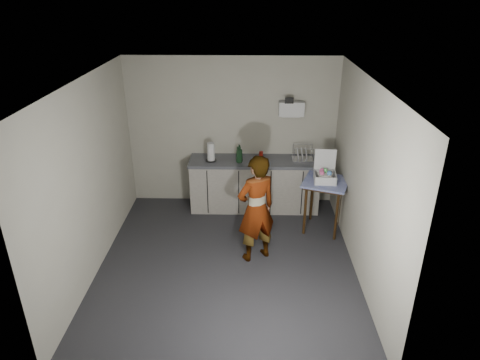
{
  "coord_description": "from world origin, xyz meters",
  "views": [
    {
      "loc": [
        0.3,
        -5.07,
        3.66
      ],
      "look_at": [
        0.17,
        0.45,
        1.11
      ],
      "focal_mm": 32.0,
      "sensor_mm": 36.0,
      "label": 1
    }
  ],
  "objects_px": {
    "dark_bottle": "(239,154)",
    "bakery_box": "(325,175)",
    "standing_man": "(256,209)",
    "soda_can": "(261,155)",
    "dish_rack": "(302,157)",
    "soap_bottle": "(239,154)",
    "kitchen_counter": "(254,185)",
    "side_table": "(325,187)",
    "paper_towel": "(211,152)"
  },
  "relations": [
    {
      "from": "kitchen_counter",
      "to": "soap_bottle",
      "type": "xyz_separation_m",
      "value": [
        -0.26,
        -0.1,
        0.64
      ]
    },
    {
      "from": "dark_bottle",
      "to": "side_table",
      "type": "bearing_deg",
      "value": -27.02
    },
    {
      "from": "standing_man",
      "to": "soap_bottle",
      "type": "relative_size",
      "value": 5.2
    },
    {
      "from": "standing_man",
      "to": "soda_can",
      "type": "distance_m",
      "value": 1.62
    },
    {
      "from": "side_table",
      "to": "standing_man",
      "type": "relative_size",
      "value": 0.54
    },
    {
      "from": "kitchen_counter",
      "to": "bakery_box",
      "type": "distance_m",
      "value": 1.4
    },
    {
      "from": "kitchen_counter",
      "to": "paper_towel",
      "type": "relative_size",
      "value": 6.99
    },
    {
      "from": "standing_man",
      "to": "soda_can",
      "type": "height_order",
      "value": "standing_man"
    },
    {
      "from": "dark_bottle",
      "to": "bakery_box",
      "type": "xyz_separation_m",
      "value": [
        1.35,
        -0.69,
        -0.06
      ]
    },
    {
      "from": "side_table",
      "to": "standing_man",
      "type": "bearing_deg",
      "value": -123.55
    },
    {
      "from": "dish_rack",
      "to": "bakery_box",
      "type": "xyz_separation_m",
      "value": [
        0.27,
        -0.74,
        -0.0
      ]
    },
    {
      "from": "paper_towel",
      "to": "dish_rack",
      "type": "bearing_deg",
      "value": 3.2
    },
    {
      "from": "standing_man",
      "to": "dark_bottle",
      "type": "height_order",
      "value": "standing_man"
    },
    {
      "from": "dish_rack",
      "to": "bakery_box",
      "type": "distance_m",
      "value": 0.79
    },
    {
      "from": "dark_bottle",
      "to": "paper_towel",
      "type": "relative_size",
      "value": 0.75
    },
    {
      "from": "kitchen_counter",
      "to": "bakery_box",
      "type": "height_order",
      "value": "bakery_box"
    },
    {
      "from": "paper_towel",
      "to": "bakery_box",
      "type": "height_order",
      "value": "bakery_box"
    },
    {
      "from": "side_table",
      "to": "soap_bottle",
      "type": "distance_m",
      "value": 1.53
    },
    {
      "from": "side_table",
      "to": "paper_towel",
      "type": "relative_size",
      "value": 2.69
    },
    {
      "from": "soap_bottle",
      "to": "bakery_box",
      "type": "distance_m",
      "value": 1.48
    },
    {
      "from": "side_table",
      "to": "dish_rack",
      "type": "height_order",
      "value": "dish_rack"
    },
    {
      "from": "side_table",
      "to": "soda_can",
      "type": "distance_m",
      "value": 1.29
    },
    {
      "from": "dark_bottle",
      "to": "dish_rack",
      "type": "bearing_deg",
      "value": 2.84
    },
    {
      "from": "kitchen_counter",
      "to": "paper_towel",
      "type": "distance_m",
      "value": 0.98
    },
    {
      "from": "standing_man",
      "to": "bakery_box",
      "type": "distance_m",
      "value": 1.36
    },
    {
      "from": "paper_towel",
      "to": "bakery_box",
      "type": "bearing_deg",
      "value": -19.85
    },
    {
      "from": "standing_man",
      "to": "side_table",
      "type": "bearing_deg",
      "value": -172.55
    },
    {
      "from": "kitchen_counter",
      "to": "bakery_box",
      "type": "bearing_deg",
      "value": -33.48
    },
    {
      "from": "soda_can",
      "to": "dish_rack",
      "type": "height_order",
      "value": "dish_rack"
    },
    {
      "from": "kitchen_counter",
      "to": "soap_bottle",
      "type": "height_order",
      "value": "soap_bottle"
    },
    {
      "from": "soap_bottle",
      "to": "bakery_box",
      "type": "relative_size",
      "value": 0.66
    },
    {
      "from": "standing_man",
      "to": "dish_rack",
      "type": "xyz_separation_m",
      "value": [
        0.8,
        1.57,
        0.17
      ]
    },
    {
      "from": "soda_can",
      "to": "dark_bottle",
      "type": "bearing_deg",
      "value": -166.66
    },
    {
      "from": "paper_towel",
      "to": "standing_man",
      "type": "bearing_deg",
      "value": -63.24
    },
    {
      "from": "side_table",
      "to": "standing_man",
      "type": "xyz_separation_m",
      "value": [
        -1.09,
        -0.82,
        0.05
      ]
    },
    {
      "from": "dark_bottle",
      "to": "standing_man",
      "type": "bearing_deg",
      "value": -79.58
    },
    {
      "from": "kitchen_counter",
      "to": "dish_rack",
      "type": "bearing_deg",
      "value": 2.25
    },
    {
      "from": "kitchen_counter",
      "to": "soda_can",
      "type": "height_order",
      "value": "soda_can"
    },
    {
      "from": "kitchen_counter",
      "to": "soap_bottle",
      "type": "relative_size",
      "value": 7.29
    },
    {
      "from": "kitchen_counter",
      "to": "bakery_box",
      "type": "relative_size",
      "value": 4.81
    },
    {
      "from": "kitchen_counter",
      "to": "side_table",
      "type": "distance_m",
      "value": 1.36
    },
    {
      "from": "dish_rack",
      "to": "bakery_box",
      "type": "relative_size",
      "value": 0.77
    },
    {
      "from": "side_table",
      "to": "soda_can",
      "type": "height_order",
      "value": "soda_can"
    },
    {
      "from": "kitchen_counter",
      "to": "paper_towel",
      "type": "bearing_deg",
      "value": -175.77
    },
    {
      "from": "soap_bottle",
      "to": "dark_bottle",
      "type": "relative_size",
      "value": 1.28
    },
    {
      "from": "standing_man",
      "to": "soda_can",
      "type": "xyz_separation_m",
      "value": [
        0.1,
        1.61,
        0.17
      ]
    },
    {
      "from": "standing_man",
      "to": "bakery_box",
      "type": "relative_size",
      "value": 3.43
    },
    {
      "from": "dish_rack",
      "to": "soda_can",
      "type": "bearing_deg",
      "value": 177.07
    },
    {
      "from": "soap_bottle",
      "to": "paper_towel",
      "type": "bearing_deg",
      "value": 174.25
    },
    {
      "from": "soap_bottle",
      "to": "dish_rack",
      "type": "relative_size",
      "value": 0.86
    }
  ]
}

